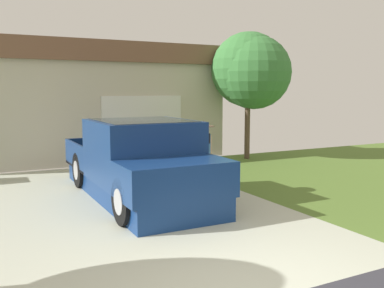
% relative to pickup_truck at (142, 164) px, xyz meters
% --- Properties ---
extents(pickup_truck, '(2.08, 5.07, 1.64)m').
position_rel_pickup_truck_xyz_m(pickup_truck, '(0.00, 0.00, 0.00)').
color(pickup_truck, navy).
rests_on(pickup_truck, ground).
extents(person_with_hat, '(0.50, 0.48, 1.59)m').
position_rel_pickup_truck_xyz_m(person_with_hat, '(1.30, -0.22, 0.16)').
color(person_with_hat, navy).
rests_on(person_with_hat, ground).
extents(handbag, '(0.33, 0.15, 0.43)m').
position_rel_pickup_truck_xyz_m(handbag, '(1.29, -0.46, -0.60)').
color(handbag, beige).
rests_on(handbag, ground).
extents(house_with_garage, '(8.85, 6.52, 3.70)m').
position_rel_pickup_truck_xyz_m(house_with_garage, '(0.41, 7.63, 1.13)').
color(house_with_garage, beige).
rests_on(house_with_garage, ground).
extents(neighbor_tree, '(2.48, 2.67, 4.13)m').
position_rel_pickup_truck_xyz_m(neighbor_tree, '(5.24, 3.65, 2.12)').
color(neighbor_tree, brown).
rests_on(neighbor_tree, ground).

